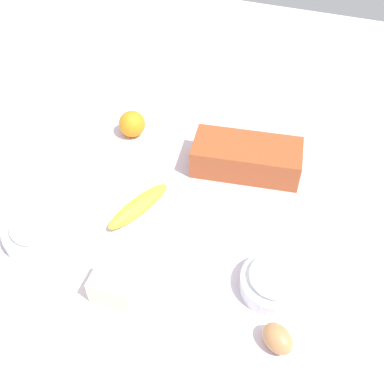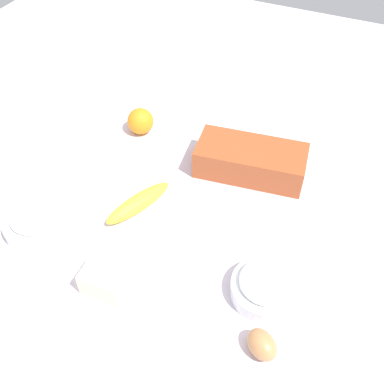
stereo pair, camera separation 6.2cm
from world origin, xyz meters
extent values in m
cube|color=silver|center=(0.00, 0.00, -0.01)|extent=(2.40, 2.40, 0.02)
cube|color=#9E4723|center=(0.09, 0.17, 0.04)|extent=(0.30, 0.17, 0.08)
cube|color=black|center=(0.09, 0.17, 0.04)|extent=(0.28, 0.16, 0.07)
cylinder|color=white|center=(-0.29, -0.22, 0.02)|extent=(0.15, 0.15, 0.04)
torus|color=white|center=(-0.29, -0.22, 0.03)|extent=(0.15, 0.15, 0.01)
ellipsoid|color=white|center=(-0.29, -0.22, 0.05)|extent=(0.11, 0.11, 0.04)
cylinder|color=white|center=(0.24, -0.17, 0.02)|extent=(0.14, 0.14, 0.04)
torus|color=white|center=(0.24, -0.17, 0.03)|extent=(0.14, 0.14, 0.01)
ellipsoid|color=white|center=(0.24, -0.17, 0.05)|extent=(0.11, 0.11, 0.04)
ellipsoid|color=yellow|center=(-0.11, -0.07, 0.02)|extent=(0.11, 0.19, 0.04)
sphere|color=orange|center=(-0.25, 0.20, 0.04)|extent=(0.08, 0.08, 0.08)
cube|color=#F4EDB2|center=(-0.06, -0.30, 0.03)|extent=(0.09, 0.07, 0.06)
ellipsoid|color=#BA7E4C|center=(0.28, -0.29, 0.02)|extent=(0.08, 0.08, 0.05)
camera|label=1|loc=(0.26, -0.71, 0.82)|focal=42.11mm
camera|label=2|loc=(0.32, -0.69, 0.82)|focal=42.11mm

